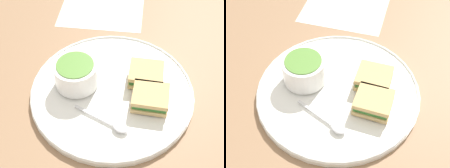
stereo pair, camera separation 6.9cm
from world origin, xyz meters
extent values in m
plane|color=#8E6B4C|center=(0.00, 0.00, 0.00)|extent=(2.40, 2.40, 0.00)
cylinder|color=white|center=(0.00, 0.00, 0.01)|extent=(0.37, 0.37, 0.01)
torus|color=white|center=(0.00, 0.00, 0.01)|extent=(0.37, 0.37, 0.01)
cylinder|color=white|center=(-0.08, -0.01, 0.02)|extent=(0.05, 0.05, 0.01)
cylinder|color=white|center=(-0.08, -0.01, 0.05)|extent=(0.10, 0.10, 0.06)
cylinder|color=#568938|center=(-0.08, -0.01, 0.07)|extent=(0.08, 0.08, 0.01)
cube|color=silver|center=(-0.01, -0.08, 0.02)|extent=(0.10, 0.02, 0.00)
ellipsoid|color=silver|center=(0.05, -0.09, 0.02)|extent=(0.04, 0.03, 0.01)
cube|color=tan|center=(0.09, -0.01, 0.02)|extent=(0.09, 0.08, 0.01)
cube|color=#33702D|center=(0.09, -0.01, 0.03)|extent=(0.08, 0.08, 0.01)
cube|color=tan|center=(0.09, -0.01, 0.04)|extent=(0.09, 0.08, 0.01)
cube|color=tan|center=(0.06, 0.05, 0.02)|extent=(0.09, 0.08, 0.01)
cube|color=#33702D|center=(0.06, 0.05, 0.03)|extent=(0.08, 0.08, 0.01)
cube|color=tan|center=(0.06, 0.05, 0.04)|extent=(0.09, 0.08, 0.01)
cube|color=white|center=(-0.15, 0.31, 0.00)|extent=(0.29, 0.29, 0.00)
camera|label=1|loc=(0.16, -0.42, 0.56)|focal=50.00mm
camera|label=2|loc=(0.22, -0.39, 0.56)|focal=50.00mm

